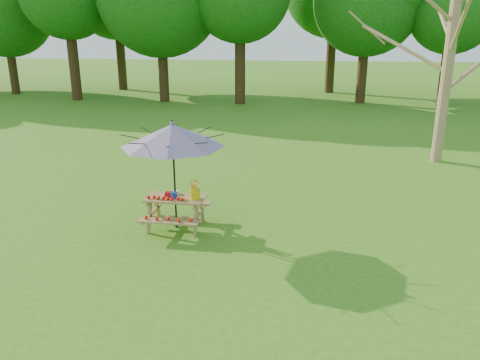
# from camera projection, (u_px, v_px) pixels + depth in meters

# --- Properties ---
(picnic_table) EXTENTS (1.20, 1.32, 0.67)m
(picnic_table) POSITION_uv_depth(u_px,v_px,m) (176.00, 213.00, 9.60)
(picnic_table) COLOR #A06E48
(picnic_table) RESTS_ON ground
(patio_umbrella) EXTENTS (2.39, 2.39, 2.25)m
(patio_umbrella) POSITION_uv_depth(u_px,v_px,m) (173.00, 135.00, 9.10)
(patio_umbrella) COLOR black
(patio_umbrella) RESTS_ON ground
(produce_bins) EXTENTS (0.26, 0.37, 0.13)m
(produce_bins) POSITION_uv_depth(u_px,v_px,m) (173.00, 194.00, 9.51)
(produce_bins) COLOR #B40E1B
(produce_bins) RESTS_ON picnic_table
(tomatoes_row) EXTENTS (0.77, 0.13, 0.07)m
(tomatoes_row) POSITION_uv_depth(u_px,v_px,m) (165.00, 198.00, 9.34)
(tomatoes_row) COLOR red
(tomatoes_row) RESTS_ON picnic_table
(flower_bucket) EXTENTS (0.33, 0.30, 0.43)m
(flower_bucket) POSITION_uv_depth(u_px,v_px,m) (195.00, 188.00, 9.34)
(flower_bucket) COLOR #D8BC0B
(flower_bucket) RESTS_ON picnic_table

